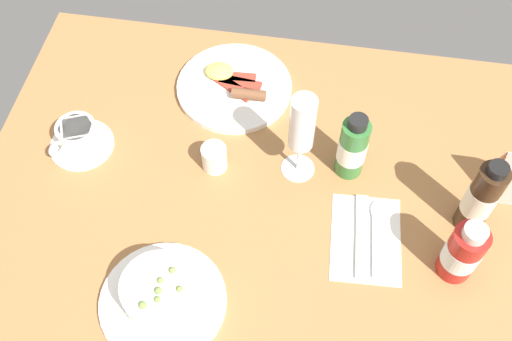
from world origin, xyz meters
TOP-DOWN VIEW (x-y plane):
  - ground_plane at (0.00, 0.00)cm, footprint 110.00×84.00cm
  - porridge_bowl at (-13.97, -22.83)cm, footprint 21.26×21.26cm
  - cutlery_setting at (18.85, -4.92)cm, footprint 13.27×18.02cm
  - coffee_cup at (-37.79, 6.21)cm, footprint 12.54×12.54cm
  - creamer_jug at (-10.89, 5.72)cm, footprint 4.80×5.81cm
  - wine_glass at (4.93, 7.66)cm, footprint 6.40×6.40cm
  - sauce_bottle_green at (14.43, 9.23)cm, footprint 5.38×5.38cm
  - sauce_bottle_brown at (36.73, 1.13)cm, footprint 5.28×5.28cm
  - sauce_bottle_red at (33.97, -8.68)cm, footprint 6.10×6.10cm
  - breakfast_plate at (-10.81, 25.49)cm, footprint 24.03×24.03cm
  - menu_card at (43.45, 9.90)cm, footprint 4.87×8.12cm

SIDE VIEW (x-z plane):
  - ground_plane at x=0.00cm, z-range -3.00..0.00cm
  - cutlery_setting at x=18.85cm, z-range -0.19..0.71cm
  - breakfast_plate at x=-10.81cm, z-range -0.92..2.78cm
  - coffee_cup at x=-37.79cm, z-range -0.23..5.86cm
  - creamer_jug at x=-10.89cm, z-range -0.18..5.80cm
  - porridge_bowl at x=-13.97cm, z-range -0.73..7.72cm
  - menu_card at x=43.45cm, z-range -0.07..10.49cm
  - sauce_bottle_red at x=33.97cm, z-range -0.69..13.52cm
  - sauce_bottle_green at x=14.43cm, z-range -0.74..14.52cm
  - sauce_bottle_brown at x=36.73cm, z-range -0.65..17.23cm
  - wine_glass at x=4.93cm, z-range 2.93..23.04cm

